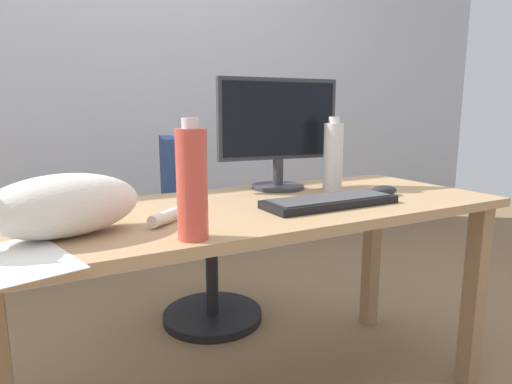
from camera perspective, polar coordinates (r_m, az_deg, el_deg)
The scene contains 10 objects.
back_wall at distance 2.81m, azimuth -15.64°, elevation 16.10°, with size 6.00×0.04×2.60m, color silver.
desk at distance 1.41m, azimuth 0.03°, elevation -5.61°, with size 1.64×0.65×0.72m.
office_chair at distance 2.09m, azimuth -7.28°, elevation -7.02°, with size 0.49×0.48×0.90m.
monitor at distance 1.65m, azimuth 2.99°, elevation 8.22°, with size 0.48×0.20×0.42m.
keyboard at distance 1.39m, azimuth 9.71°, elevation -1.21°, with size 0.44×0.15×0.03m.
cat at distance 1.11m, azimuth -25.06°, elevation -1.48°, with size 0.60×0.25×0.20m.
computer_mouse at distance 1.59m, azimuth 16.45°, elevation 0.18°, with size 0.11×0.06×0.04m, color #232328.
paper_sheet at distance 1.00m, azimuth -29.82°, elevation -7.86°, with size 0.21×0.30×0.00m, color white.
water_bottle at distance 1.65m, azimuth 10.11°, elevation 4.70°, with size 0.07×0.07×0.27m.
spray_bottle at distance 1.00m, azimuth -8.43°, elevation 1.14°, with size 0.07×0.07×0.28m.
Camera 1 is at (-0.65, -1.19, 1.01)m, focal length 30.39 mm.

